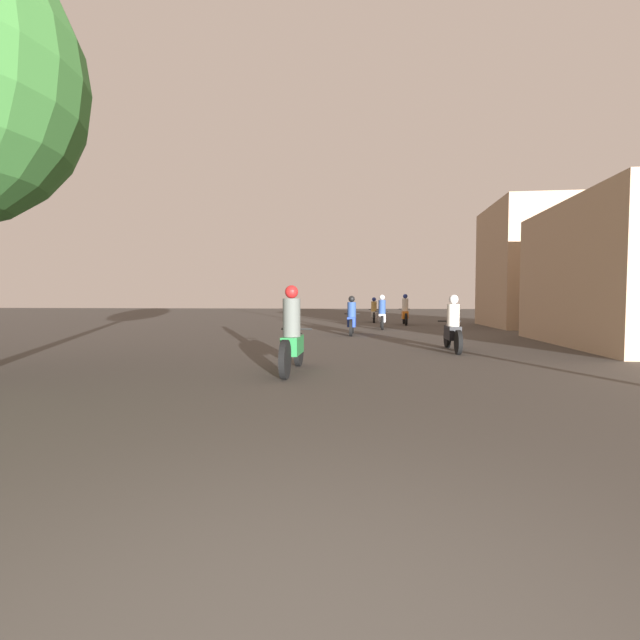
{
  "coord_description": "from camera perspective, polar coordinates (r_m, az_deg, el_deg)",
  "views": [
    {
      "loc": [
        0.18,
        -1.03,
        1.34
      ],
      "look_at": [
        -1.84,
        16.85,
        0.47
      ],
      "focal_mm": 24.0,
      "sensor_mm": 36.0,
      "label": 1
    }
  ],
  "objects": [
    {
      "name": "motorcycle_green",
      "position": [
        7.85,
        -3.73,
        -2.37
      ],
      "size": [
        0.6,
        2.09,
        1.59
      ],
      "rotation": [
        0.0,
        0.0,
        0.11
      ],
      "color": "black",
      "rests_on": "ground_plane"
    },
    {
      "name": "motorcycle_black",
      "position": [
        11.54,
        17.29,
        -1.08
      ],
      "size": [
        0.6,
        2.06,
        1.46
      ],
      "rotation": [
        0.0,
        0.0,
        -0.05
      ],
      "color": "black",
      "rests_on": "ground_plane"
    },
    {
      "name": "motorcycle_blue",
      "position": [
        16.16,
        4.25,
        0.11
      ],
      "size": [
        0.6,
        1.97,
        1.47
      ],
      "rotation": [
        0.0,
        0.0,
        0.01
      ],
      "color": "black",
      "rests_on": "ground_plane"
    },
    {
      "name": "motorcycle_silver",
      "position": [
        19.57,
        8.25,
        0.64
      ],
      "size": [
        0.6,
        2.12,
        1.55
      ],
      "rotation": [
        0.0,
        0.0,
        0.02
      ],
      "color": "black",
      "rests_on": "ground_plane"
    },
    {
      "name": "motorcycle_orange",
      "position": [
        22.96,
        11.27,
        1.0
      ],
      "size": [
        0.6,
        2.05,
        1.62
      ],
      "rotation": [
        0.0,
        0.0,
        0.06
      ],
      "color": "black",
      "rests_on": "ground_plane"
    },
    {
      "name": "motorcycle_white",
      "position": [
        25.17,
        7.2,
        1.04
      ],
      "size": [
        0.6,
        1.98,
        1.46
      ],
      "rotation": [
        0.0,
        0.0,
        0.07
      ],
      "color": "black",
      "rests_on": "ground_plane"
    },
    {
      "name": "building_right_far",
      "position": [
        23.24,
        26.53,
        6.44
      ],
      "size": [
        4.05,
        5.45,
        5.89
      ],
      "color": "tan",
      "rests_on": "ground_plane"
    }
  ]
}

